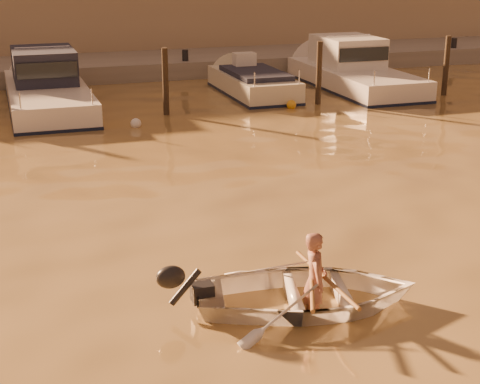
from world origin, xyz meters
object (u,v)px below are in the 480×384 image
object	(u,v)px
moored_boat_2	(47,88)
moored_boat_4	(355,70)
dinghy	(308,293)
person	(315,280)
waterfront_building	(103,3)
moored_boat_3	(253,88)

from	to	relation	value
moored_boat_2	moored_boat_4	distance (m)	10.71
dinghy	moored_boat_2	distance (m)	15.22
person	moored_boat_4	world-z (taller)	moored_boat_4
person	moored_boat_2	size ratio (longest dim) A/B	0.18
person	dinghy	bearing A→B (deg)	90.00
person	waterfront_building	bearing A→B (deg)	10.60
moored_boat_3	waterfront_building	bearing A→B (deg)	106.95
person	waterfront_building	world-z (taller)	waterfront_building
moored_boat_3	dinghy	bearing A→B (deg)	-106.65
dinghy	moored_boat_2	world-z (taller)	moored_boat_2
moored_boat_2	moored_boat_3	xyz separation A→B (m)	(6.85, 0.00, -0.40)
moored_boat_4	waterfront_building	bearing A→B (deg)	123.26
dinghy	moored_boat_3	distance (m)	15.69
moored_boat_3	waterfront_building	distance (m)	11.70
waterfront_building	moored_boat_4	bearing A→B (deg)	-56.74
moored_boat_3	person	bearing A→B (deg)	-106.29
dinghy	waterfront_building	distance (m)	26.15
dinghy	moored_boat_3	bearing A→B (deg)	-3.75
dinghy	moored_boat_2	xyz separation A→B (m)	(-2.35, 15.03, 0.42)
moored_boat_2	waterfront_building	world-z (taller)	waterfront_building
moored_boat_3	waterfront_building	xyz separation A→B (m)	(-3.35, 11.00, 2.17)
moored_boat_2	waterfront_building	distance (m)	11.68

